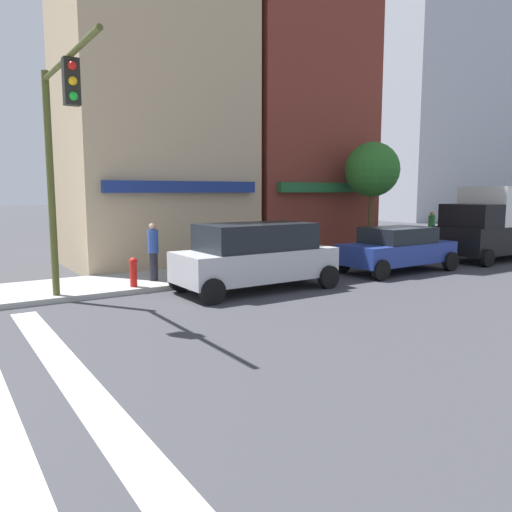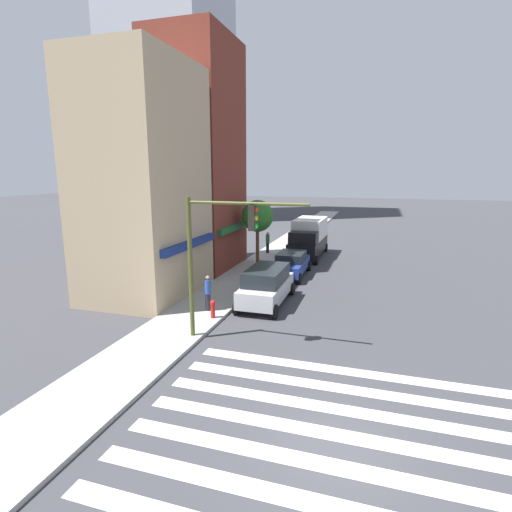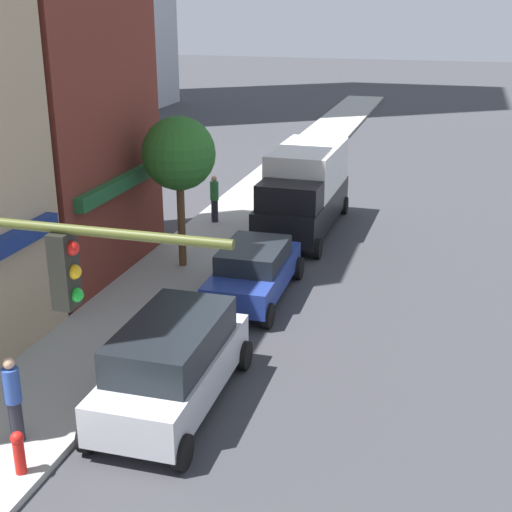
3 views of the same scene
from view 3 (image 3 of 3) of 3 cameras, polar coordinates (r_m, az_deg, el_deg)
name	(u,v)px [view 3 (image 3 of 3)]	position (r m, az deg, el deg)	size (l,w,h in m)	color
suv_silver	(173,362)	(15.04, -6.65, -8.44)	(4.72, 2.12, 1.94)	#B7B7BC
sedan_blue	(254,270)	(20.26, -0.17, -1.15)	(4.43, 2.02, 1.59)	navy
box_truck_black	(304,189)	(26.05, 3.87, 5.38)	(6.23, 2.42, 3.04)	black
pedestrian_blue_shirt	(13,398)	(14.39, -18.84, -10.72)	(0.32, 0.32, 1.77)	#23232D
pedestrian_green_top	(214,198)	(26.78, -3.34, 4.66)	(0.32, 0.32, 1.77)	#23232D
fire_hydrant	(19,451)	(13.73, -18.45, -14.54)	(0.24, 0.24, 0.84)	red
street_tree	(179,154)	(21.74, -6.19, 8.08)	(2.23, 2.23, 4.70)	brown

